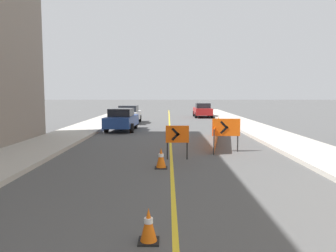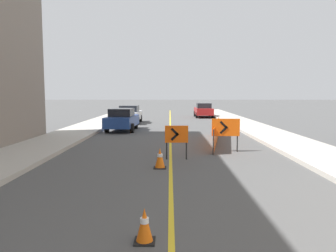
# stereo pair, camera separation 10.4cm
# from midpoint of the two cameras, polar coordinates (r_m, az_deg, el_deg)

# --- Properties ---
(lane_stripe) EXTENTS (0.12, 59.74, 0.01)m
(lane_stripe) POSITION_cam_midpoint_polar(r_m,az_deg,el_deg) (22.07, 0.17, -1.19)
(lane_stripe) COLOR gold
(lane_stripe) RESTS_ON ground_plane
(sidewalk_left) EXTENTS (2.86, 59.74, 0.18)m
(sidewalk_left) POSITION_cam_midpoint_polar(r_m,az_deg,el_deg) (22.91, -15.69, -0.93)
(sidewalk_left) COLOR #ADA89E
(sidewalk_left) RESTS_ON ground_plane
(sidewalk_right) EXTENTS (2.86, 59.74, 0.18)m
(sidewalk_right) POSITION_cam_midpoint_polar(r_m,az_deg,el_deg) (22.95, 16.00, -0.93)
(sidewalk_right) COLOR #ADA89E
(sidewalk_right) RESTS_ON ground_plane
(traffic_cone_third) EXTENTS (0.38, 0.38, 0.62)m
(traffic_cone_third) POSITION_cam_midpoint_polar(r_m,az_deg,el_deg) (6.07, -3.96, -16.88)
(traffic_cone_third) COLOR black
(traffic_cone_third) RESTS_ON ground_plane
(traffic_cone_fourth) EXTENTS (0.45, 0.45, 0.73)m
(traffic_cone_fourth) POSITION_cam_midpoint_polar(r_m,az_deg,el_deg) (11.64, -1.51, -5.61)
(traffic_cone_fourth) COLOR black
(traffic_cone_fourth) RESTS_ON ground_plane
(arrow_barricade_primary) EXTENTS (0.93, 0.08, 1.36)m
(arrow_barricade_primary) POSITION_cam_midpoint_polar(r_m,az_deg,el_deg) (13.08, 1.36, -1.72)
(arrow_barricade_primary) COLOR #EF560C
(arrow_barricade_primary) RESTS_ON ground_plane
(arrow_barricade_secondary) EXTENTS (1.26, 0.10, 1.51)m
(arrow_barricade_secondary) POSITION_cam_midpoint_polar(r_m,az_deg,el_deg) (15.03, 9.85, -0.43)
(arrow_barricade_secondary) COLOR #EF560C
(arrow_barricade_secondary) RESTS_ON ground_plane
(safety_mesh_fence) EXTENTS (1.33, 7.09, 1.11)m
(safety_mesh_fence) POSITION_cam_midpoint_polar(r_m,az_deg,el_deg) (17.76, 8.26, -1.12)
(safety_mesh_fence) COLOR #EF560C
(safety_mesh_fence) RESTS_ON ground_plane
(parked_car_curb_near) EXTENTS (2.03, 4.39, 1.59)m
(parked_car_curb_near) POSITION_cam_midpoint_polar(r_m,az_deg,el_deg) (23.54, -8.24, 1.13)
(parked_car_curb_near) COLOR navy
(parked_car_curb_near) RESTS_ON ground_plane
(parked_car_curb_mid) EXTENTS (1.94, 4.34, 1.59)m
(parked_car_curb_mid) POSITION_cam_midpoint_polar(r_m,az_deg,el_deg) (29.51, -6.95, 2.05)
(parked_car_curb_mid) COLOR silver
(parked_car_curb_mid) RESTS_ON ground_plane
(parked_car_curb_far) EXTENTS (1.93, 4.31, 1.59)m
(parked_car_curb_far) POSITION_cam_midpoint_polar(r_m,az_deg,el_deg) (36.76, 5.91, 2.77)
(parked_car_curb_far) COLOR maroon
(parked_car_curb_far) RESTS_ON ground_plane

